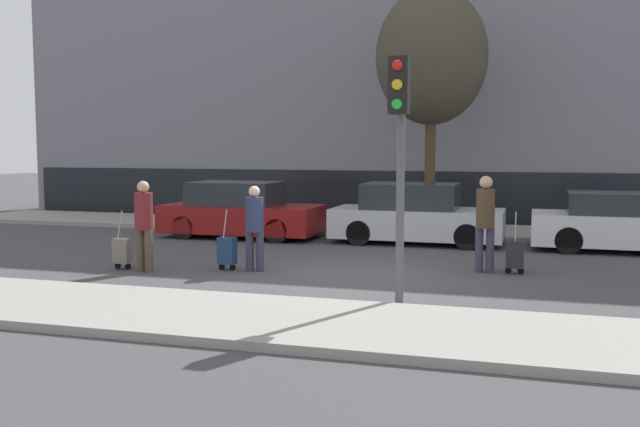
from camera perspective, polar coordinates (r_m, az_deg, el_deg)
ground_plane at (r=13.05m, az=2.32°, el=-5.00°), size 80.00×80.00×0.00m
sidewalk_near at (r=9.54m, az=-3.44°, el=-8.55°), size 28.00×2.50×0.12m
sidewalk_far at (r=19.83m, az=7.43°, el=-1.29°), size 28.00×3.00×0.12m
building_facade at (r=23.55m, az=9.11°, el=13.57°), size 28.00×2.96×11.48m
parked_car_0 at (r=18.57m, az=-6.41°, el=0.16°), size 4.06×1.77×1.44m
parked_car_1 at (r=17.48m, az=7.64°, el=-0.16°), size 4.10×1.75×1.46m
parked_car_2 at (r=17.35m, az=23.34°, el=-0.76°), size 4.17×1.70×1.32m
pedestrian_left at (r=13.76m, az=-13.91°, el=-0.53°), size 0.35×0.34×1.71m
trolley_left at (r=14.20m, az=-15.52°, el=-2.89°), size 0.34×0.29×1.14m
pedestrian_center at (r=13.46m, az=-5.26°, el=-0.77°), size 0.35×0.34×1.62m
trolley_center at (r=13.70m, az=-7.45°, el=-2.98°), size 0.34×0.29×1.17m
pedestrian_right at (r=13.60m, az=13.08°, el=-0.31°), size 0.35×0.34×1.81m
trolley_right at (r=13.65m, az=15.33°, el=-3.17°), size 0.34×0.29×1.16m
traffic_light at (r=10.24m, az=6.38°, el=6.60°), size 0.28×0.47×3.61m
bare_tree_near_crossing at (r=19.26m, az=8.91°, el=12.24°), size 2.92×2.92×6.36m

